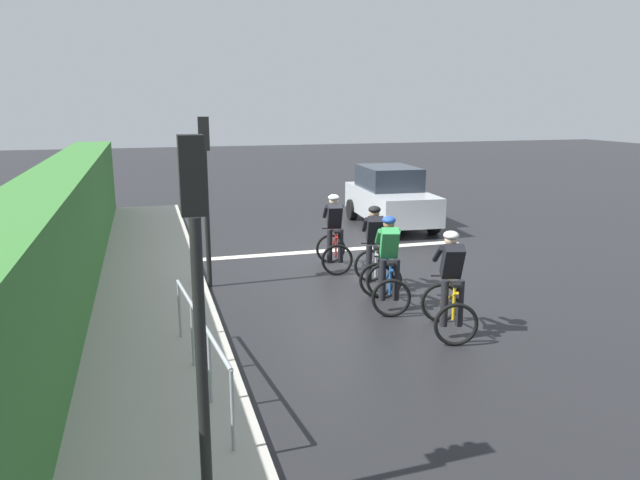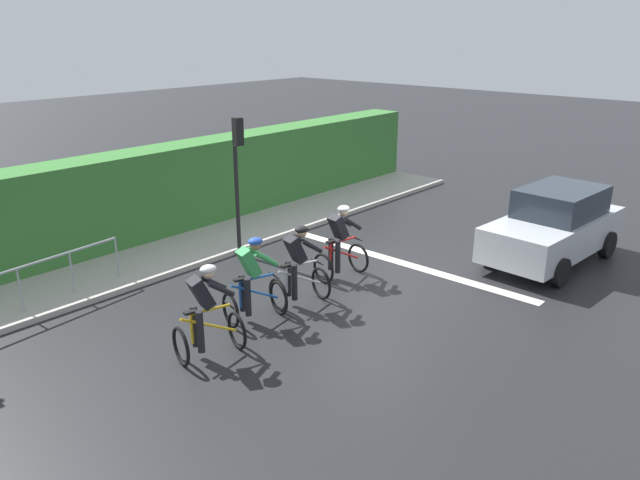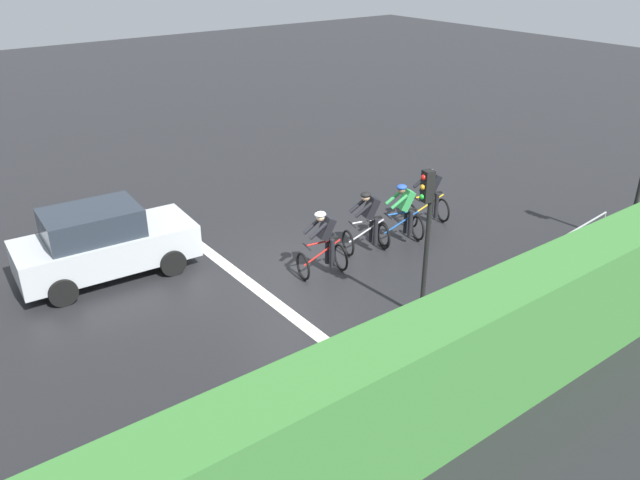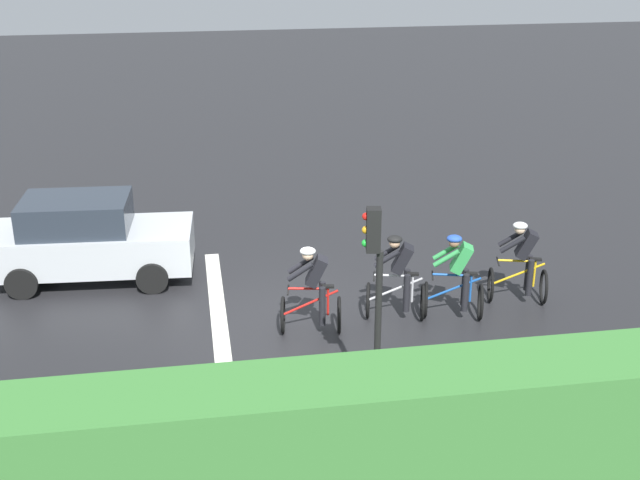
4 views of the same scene
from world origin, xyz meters
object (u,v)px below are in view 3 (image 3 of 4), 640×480
at_px(cyclist_second, 403,215).
at_px(cyclist_mid, 368,223).
at_px(cyclist_lead, 430,198).
at_px(car_silver, 103,242).
at_px(cyclist_fourth, 324,244).
at_px(traffic_light_near_crossing, 426,223).
at_px(pedestrian_railing_kerbside, 573,239).

distance_m(cyclist_second, cyclist_mid, 1.09).
xyz_separation_m(cyclist_lead, car_silver, (-2.51, -8.36, 0.08)).
distance_m(cyclist_lead, cyclist_second, 1.50).
xyz_separation_m(cyclist_mid, cyclist_fourth, (0.30, -1.65, 0.00)).
distance_m(cyclist_second, car_silver, 7.52).
bearing_deg(cyclist_fourth, cyclist_mid, 100.18).
bearing_deg(cyclist_second, traffic_light_near_crossing, -37.80).
bearing_deg(pedestrian_railing_kerbside, cyclist_lead, -167.64).
relative_size(cyclist_lead, cyclist_second, 1.00).
xyz_separation_m(cyclist_second, cyclist_mid, (-0.15, -1.08, 0.00)).
distance_m(cyclist_fourth, traffic_light_near_crossing, 3.15).
bearing_deg(car_silver, traffic_light_near_crossing, 38.52).
bearing_deg(cyclist_second, cyclist_lead, 106.86).
xyz_separation_m(cyclist_second, car_silver, (-2.94, -6.92, 0.08)).
bearing_deg(cyclist_lead, cyclist_fourth, -82.10).
xyz_separation_m(traffic_light_near_crossing, pedestrian_railing_kerbside, (0.59, 4.56, -1.44)).
bearing_deg(pedestrian_railing_kerbside, cyclist_second, -146.65).
height_order(cyclist_lead, cyclist_fourth, same).
relative_size(cyclist_second, pedestrian_railing_kerbside, 0.50).
bearing_deg(cyclist_second, pedestrian_railing_kerbside, 33.35).
bearing_deg(pedestrian_railing_kerbside, cyclist_mid, -137.22).
xyz_separation_m(cyclist_fourth, traffic_light_near_crossing, (2.77, 0.46, 1.43)).
height_order(cyclist_second, cyclist_mid, same).
height_order(cyclist_mid, traffic_light_near_crossing, traffic_light_near_crossing).
distance_m(traffic_light_near_crossing, pedestrian_railing_kerbside, 4.82).
distance_m(cyclist_lead, pedestrian_railing_kerbside, 4.03).
bearing_deg(cyclist_mid, pedestrian_railing_kerbside, 42.78).
bearing_deg(cyclist_mid, car_silver, -115.53).
relative_size(cyclist_lead, car_silver, 0.40).
bearing_deg(traffic_light_near_crossing, pedestrian_railing_kerbside, 82.64).
height_order(cyclist_fourth, traffic_light_near_crossing, traffic_light_near_crossing).
xyz_separation_m(cyclist_lead, pedestrian_railing_kerbside, (3.94, 0.86, -0.02)).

